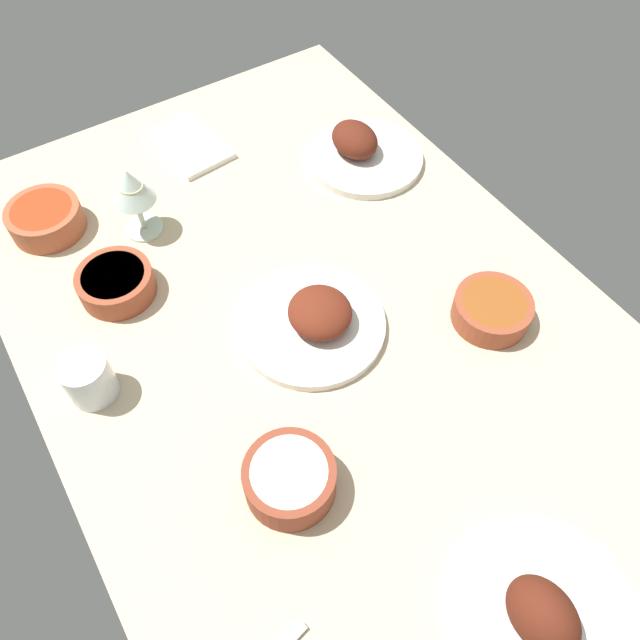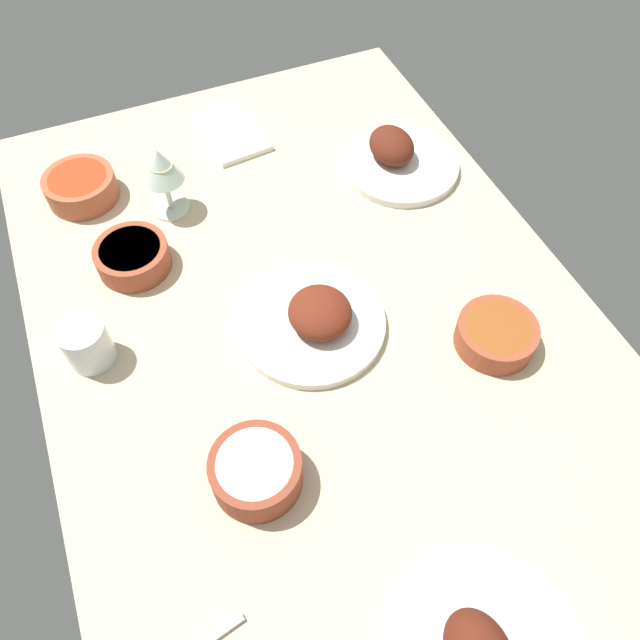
% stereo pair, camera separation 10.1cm
% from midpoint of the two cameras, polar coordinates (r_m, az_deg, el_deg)
% --- Properties ---
extents(dining_table, '(1.40, 0.90, 0.04)m').
position_cam_midpoint_polar(dining_table, '(1.04, 2.77, -1.46)').
color(dining_table, '#C6B28E').
rests_on(dining_table, ground).
extents(plate_far_side, '(0.24, 0.24, 0.07)m').
position_cam_midpoint_polar(plate_far_side, '(1.01, 2.45, -0.10)').
color(plate_far_side, silver).
rests_on(plate_far_side, dining_table).
extents(plate_center_main, '(0.23, 0.23, 0.07)m').
position_cam_midpoint_polar(plate_center_main, '(1.29, 9.40, 14.36)').
color(plate_center_main, silver).
rests_on(plate_center_main, dining_table).
extents(bowl_potatoes, '(0.13, 0.13, 0.05)m').
position_cam_midpoint_polar(bowl_potatoes, '(1.12, -14.40, 5.54)').
color(bowl_potatoes, brown).
rests_on(bowl_potatoes, dining_table).
extents(bowl_cream, '(0.13, 0.13, 0.06)m').
position_cam_midpoint_polar(bowl_cream, '(0.88, -2.53, -13.90)').
color(bowl_cream, brown).
rests_on(bowl_cream, dining_table).
extents(bowl_sauce, '(0.13, 0.13, 0.05)m').
position_cam_midpoint_polar(bowl_sauce, '(1.27, -18.99, 11.39)').
color(bowl_sauce, '#A35133').
rests_on(bowl_sauce, dining_table).
extents(bowl_soup, '(0.13, 0.13, 0.05)m').
position_cam_midpoint_polar(bowl_soup, '(1.04, 18.57, -1.43)').
color(bowl_soup, brown).
rests_on(bowl_soup, dining_table).
extents(wine_glass, '(0.08, 0.08, 0.14)m').
position_cam_midpoint_polar(wine_glass, '(1.16, -11.92, 13.31)').
color(wine_glass, silver).
rests_on(wine_glass, dining_table).
extents(water_tumbler, '(0.07, 0.07, 0.08)m').
position_cam_midpoint_polar(water_tumbler, '(1.01, -17.99, -2.30)').
color(water_tumbler, silver).
rests_on(water_tumbler, dining_table).
extents(folded_napkin, '(0.19, 0.13, 0.01)m').
position_cam_midpoint_polar(folded_napkin, '(1.37, -6.04, 16.64)').
color(folded_napkin, white).
rests_on(folded_napkin, dining_table).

